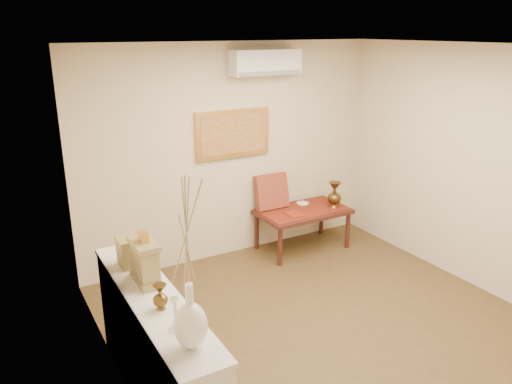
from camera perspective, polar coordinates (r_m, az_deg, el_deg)
floor at (r=5.09m, az=9.64°, el=-15.99°), size 4.50×4.50×0.00m
ceiling at (r=4.23m, az=11.64°, el=15.95°), size 4.50×4.50×0.00m
wall_back at (r=6.28m, az=-2.73°, el=4.48°), size 4.00×0.02×2.70m
wall_left at (r=3.60m, az=-14.83°, el=-6.88°), size 0.02×4.50×2.70m
wall_right at (r=5.93m, az=25.54°, el=1.84°), size 0.02×4.50×2.70m
white_vase at (r=2.95m, az=-7.79°, el=-8.45°), size 0.21×0.21×1.09m
candlestick at (r=3.34m, az=-9.22°, el=-13.62°), size 0.11×0.11×0.23m
brass_urn_small at (r=3.57m, az=-10.91°, el=-11.32°), size 0.11×0.11×0.24m
table_cloth at (r=6.64m, az=5.39°, el=-2.02°), size 1.14×0.59×0.01m
brass_urn_tall at (r=6.71m, az=8.96°, el=0.01°), size 0.19×0.19×0.42m
plate at (r=6.85m, az=5.35°, el=-1.28°), size 0.17×0.17×0.01m
menu at (r=6.44m, az=4.37°, el=-2.52°), size 0.20×0.27×0.01m
cushion at (r=6.59m, az=1.79°, el=0.07°), size 0.46×0.19×0.47m
display_ledge at (r=4.07m, az=-11.33°, el=-17.43°), size 0.37×2.02×0.98m
mantel_clock at (r=3.92m, az=-12.56°, el=-7.71°), size 0.17×0.36×0.41m
wooden_chest at (r=4.23m, az=-14.37°, el=-6.63°), size 0.16×0.21×0.24m
low_table at (r=6.66m, az=5.37°, el=-2.57°), size 1.20×0.70×0.55m
painting at (r=6.21m, az=-2.65°, el=6.67°), size 1.00×0.06×0.60m
ac_unit at (r=6.19m, az=1.09°, el=14.59°), size 0.90×0.25×0.30m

